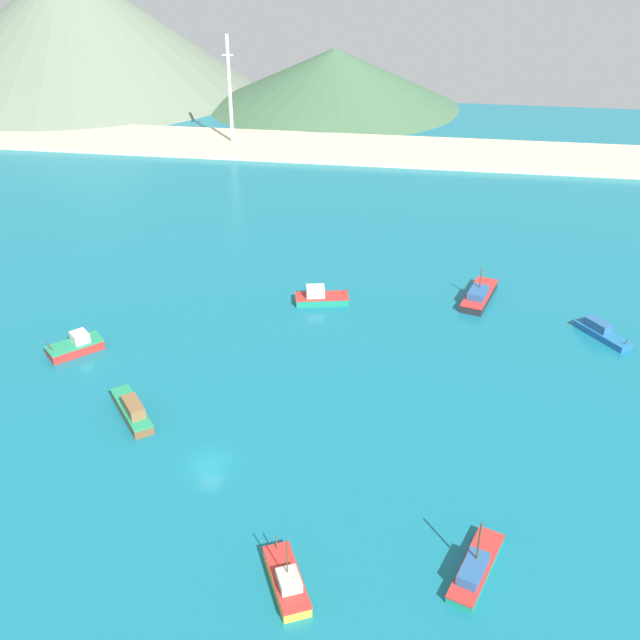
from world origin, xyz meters
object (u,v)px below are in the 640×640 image
fishing_boat_0 (475,568)px  fishing_boat_8 (76,346)px  fishing_boat_5 (132,410)px  fishing_boat_6 (479,295)px  fishing_boat_1 (601,332)px  radio_tower (230,91)px  fishing_boat_4 (320,297)px  fishing_boat_3 (287,581)px

fishing_boat_0 → fishing_boat_8: fishing_boat_0 is taller
fishing_boat_5 → fishing_boat_6: 54.49m
fishing_boat_5 → fishing_boat_8: (-12.79, 12.67, -0.06)m
fishing_boat_5 → fishing_boat_6: fishing_boat_6 is taller
fishing_boat_1 → fishing_boat_5: bearing=-154.6°
fishing_boat_0 → radio_tower: (-55.14, 126.99, 12.60)m
fishing_boat_1 → fishing_boat_4: size_ratio=0.97×
fishing_boat_1 → fishing_boat_4: fishing_boat_4 is taller
fishing_boat_4 → fishing_boat_0: bearing=-66.4°
fishing_boat_1 → fishing_boat_3: bearing=-125.6°
fishing_boat_0 → fishing_boat_5: bearing=155.6°
fishing_boat_6 → radio_tower: 94.09m
fishing_boat_5 → fishing_boat_4: bearing=60.8°
fishing_boat_5 → radio_tower: bearing=98.4°
fishing_boat_6 → radio_tower: bearing=127.9°
fishing_boat_4 → radio_tower: radio_tower is taller
fishing_boat_0 → fishing_boat_5: fishing_boat_0 is taller
fishing_boat_4 → radio_tower: bearing=113.4°
fishing_boat_0 → fishing_boat_3: fishing_boat_0 is taller
fishing_boat_1 → fishing_boat_6: bearing=152.8°
fishing_boat_0 → fishing_boat_8: size_ratio=1.32×
fishing_boat_1 → fishing_boat_4: (-40.00, 4.08, 0.15)m
fishing_boat_0 → fishing_boat_1: 48.66m
fishing_boat_6 → fishing_boat_4: bearing=-169.6°
fishing_boat_1 → fishing_boat_4: bearing=174.2°
fishing_boat_3 → radio_tower: size_ratio=0.31×
radio_tower → fishing_boat_0: bearing=-66.5°
fishing_boat_0 → fishing_boat_3: 16.89m
fishing_boat_1 → radio_tower: bearing=131.9°
fishing_boat_3 → fishing_boat_4: 53.25m
fishing_boat_4 → fishing_boat_8: bearing=-148.3°
fishing_boat_3 → fishing_boat_8: (-35.33, 34.29, 0.13)m
fishing_boat_6 → fishing_boat_8: (-53.92, -23.07, 0.05)m
fishing_boat_0 → radio_tower: bearing=113.5°
fishing_boat_5 → fishing_boat_8: fishing_boat_8 is taller
fishing_boat_3 → fishing_boat_4: size_ratio=0.97×
fishing_boat_4 → fishing_boat_5: fishing_boat_4 is taller
fishing_boat_8 → radio_tower: (-3.38, 96.64, 12.43)m
fishing_boat_1 → fishing_boat_6: (-16.38, 8.43, 0.09)m
fishing_boat_4 → fishing_boat_1: bearing=-5.8°
fishing_boat_1 → fishing_boat_3: 60.15m
fishing_boat_0 → fishing_boat_6: (2.17, 53.42, 0.12)m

